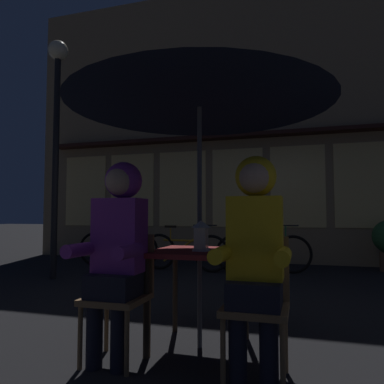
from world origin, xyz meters
name	(u,v)px	position (x,y,z in m)	size (l,w,h in m)	color
ground_plane	(200,347)	(0.00, 0.00, 0.00)	(60.00, 60.00, 0.00)	black
cafe_table	(200,263)	(0.00, 0.00, 0.64)	(0.72, 0.72, 0.74)	maroon
patio_umbrella	(199,84)	(0.00, 0.00, 2.06)	(2.10, 2.10, 2.31)	#4C4C51
lantern	(201,235)	(0.03, -0.08, 0.86)	(0.11, 0.11, 0.23)	white
chair_left	(121,288)	(-0.48, -0.37, 0.49)	(0.40, 0.40, 0.87)	olive
chair_right	(257,297)	(0.48, -0.37, 0.49)	(0.40, 0.40, 0.87)	olive
person_left_hooded	(118,239)	(-0.48, -0.43, 0.85)	(0.45, 0.56, 1.40)	black
person_right_hooded	(255,241)	(0.48, -0.43, 0.85)	(0.45, 0.56, 1.40)	black
shopfront_building	(239,123)	(-0.56, 5.39, 3.09)	(10.00, 0.93, 6.20)	#937A56
street_lamp	(57,110)	(-3.04, 2.22, 2.71)	(0.32, 0.32, 3.88)	black
bicycle_nearest	(118,249)	(-2.71, 3.73, 0.35)	(1.68, 0.12, 0.84)	black
bicycle_second	(185,251)	(-1.28, 3.59, 0.35)	(1.68, 0.18, 0.84)	black
bicycle_third	(263,253)	(0.11, 3.74, 0.35)	(1.65, 0.40, 0.84)	black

